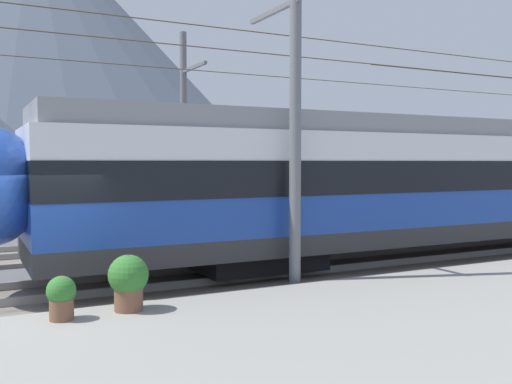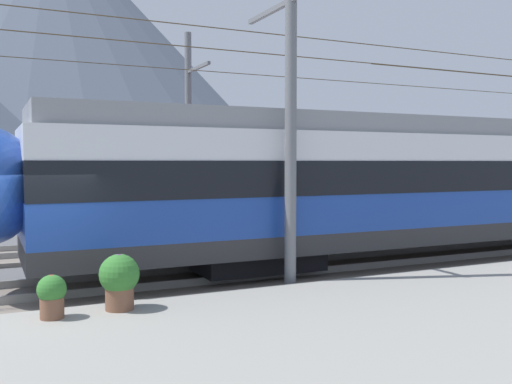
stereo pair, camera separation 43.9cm
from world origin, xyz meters
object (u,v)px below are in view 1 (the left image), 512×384
catenary_mast_far_side (185,130)px  potted_plant_by_shelter (61,295)px  potted_plant_platform_edge (128,279)px  catenary_mast_mid (292,98)px  train_near_platform (480,179)px

catenary_mast_far_side → potted_plant_by_shelter: bearing=-119.8°
potted_plant_platform_edge → catenary_mast_mid: bearing=14.5°
potted_plant_by_shelter → train_near_platform: bearing=12.6°
catenary_mast_mid → potted_plant_by_shelter: bearing=-167.7°
potted_plant_platform_edge → potted_plant_by_shelter: size_ratio=1.35×
potted_plant_platform_edge → potted_plant_by_shelter: bearing=-175.8°
train_near_platform → catenary_mast_far_side: size_ratio=0.56×
train_near_platform → catenary_mast_far_side: 9.76m
catenary_mast_mid → potted_plant_by_shelter: (-4.72, -1.03, -3.35)m
potted_plant_platform_edge → train_near_platform: bearing=13.4°
train_near_platform → catenary_mast_far_side: (-6.46, 7.13, 1.63)m
potted_plant_by_shelter → catenary_mast_far_side: bearing=60.2°
catenary_mast_mid → potted_plant_by_shelter: 5.88m
catenary_mast_far_side → potted_plant_by_shelter: (-5.61, -9.82, -3.19)m
potted_plant_by_shelter → potted_plant_platform_edge: bearing=4.2°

